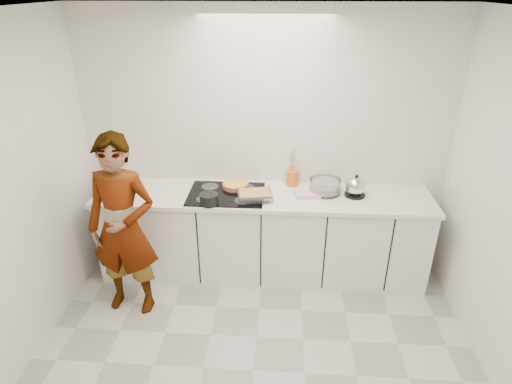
# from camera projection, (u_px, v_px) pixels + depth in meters

# --- Properties ---
(floor) EXTENTS (3.60, 3.20, 0.00)m
(floor) POSITION_uv_depth(u_px,v_px,m) (254.00, 370.00, 3.36)
(floor) COLOR silver
(floor) RESTS_ON ground
(ceiling) EXTENTS (3.60, 3.20, 0.00)m
(ceiling) POSITION_uv_depth(u_px,v_px,m) (253.00, 13.00, 2.22)
(ceiling) COLOR white
(ceiling) RESTS_ON wall_back
(wall_back) EXTENTS (3.60, 0.00, 2.60)m
(wall_back) POSITION_uv_depth(u_px,v_px,m) (265.00, 145.00, 4.22)
(wall_back) COLOR silver
(wall_back) RESTS_ON ground
(base_cabinets) EXTENTS (3.20, 0.58, 0.87)m
(base_cabinets) POSITION_uv_depth(u_px,v_px,m) (262.00, 237.00, 4.32)
(base_cabinets) COLOR white
(base_cabinets) RESTS_ON floor
(countertop) EXTENTS (3.24, 0.64, 0.04)m
(countertop) POSITION_uv_depth(u_px,v_px,m) (263.00, 197.00, 4.12)
(countertop) COLOR white
(countertop) RESTS_ON base_cabinets
(hob) EXTENTS (0.72, 0.54, 0.01)m
(hob) POSITION_uv_depth(u_px,v_px,m) (226.00, 194.00, 4.11)
(hob) COLOR black
(hob) RESTS_ON countertop
(tart_dish) EXTENTS (0.28, 0.28, 0.04)m
(tart_dish) POSITION_uv_depth(u_px,v_px,m) (235.00, 185.00, 4.22)
(tart_dish) COLOR #AB5A3A
(tart_dish) RESTS_ON hob
(saucepan) EXTENTS (0.21, 0.21, 0.16)m
(saucepan) POSITION_uv_depth(u_px,v_px,m) (209.00, 199.00, 3.90)
(saucepan) COLOR black
(saucepan) RESTS_ON hob
(baking_dish) EXTENTS (0.35, 0.29, 0.06)m
(baking_dish) POSITION_uv_depth(u_px,v_px,m) (255.00, 195.00, 4.00)
(baking_dish) COLOR silver
(baking_dish) RESTS_ON hob
(mixing_bowl) EXTENTS (0.33, 0.33, 0.14)m
(mixing_bowl) POSITION_uv_depth(u_px,v_px,m) (325.00, 187.00, 4.12)
(mixing_bowl) COLOR silver
(mixing_bowl) RESTS_ON countertop
(tea_towel) EXTENTS (0.25, 0.20, 0.04)m
(tea_towel) POSITION_uv_depth(u_px,v_px,m) (307.00, 194.00, 4.08)
(tea_towel) COLOR white
(tea_towel) RESTS_ON countertop
(kettle) EXTENTS (0.25, 0.25, 0.22)m
(kettle) POSITION_uv_depth(u_px,v_px,m) (355.00, 187.00, 4.05)
(kettle) COLOR black
(kettle) RESTS_ON countertop
(utensil_crock) EXTENTS (0.16, 0.16, 0.15)m
(utensil_crock) POSITION_uv_depth(u_px,v_px,m) (292.00, 178.00, 4.28)
(utensil_crock) COLOR orange
(utensil_crock) RESTS_ON countertop
(cook) EXTENTS (0.64, 0.45, 1.68)m
(cook) POSITION_uv_depth(u_px,v_px,m) (123.00, 228.00, 3.69)
(cook) COLOR white
(cook) RESTS_ON floor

